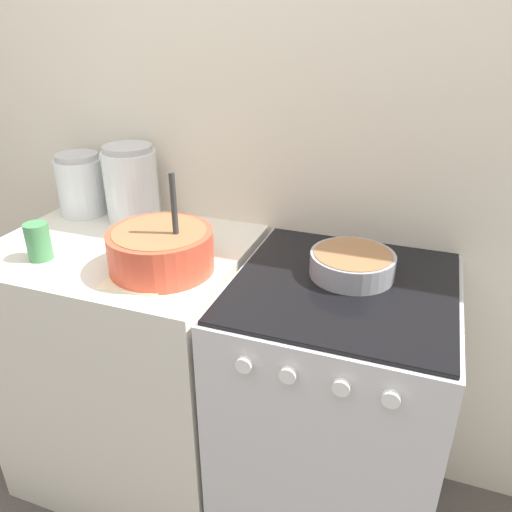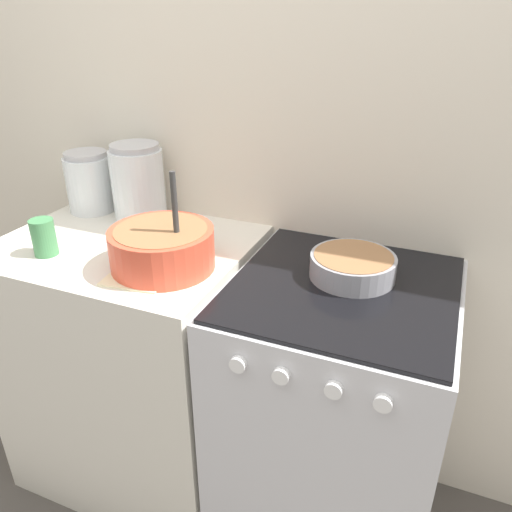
% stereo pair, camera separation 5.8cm
% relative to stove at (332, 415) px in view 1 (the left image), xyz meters
% --- Properties ---
extents(wall_back, '(4.57, 0.05, 2.40)m').
position_rel_stove_xyz_m(wall_back, '(-0.32, 0.33, 0.73)').
color(wall_back, beige).
rests_on(wall_back, ground_plane).
extents(countertop_cabinet, '(0.78, 0.62, 0.94)m').
position_rel_stove_xyz_m(countertop_cabinet, '(-0.71, 0.00, 0.00)').
color(countertop_cabinet, silver).
rests_on(countertop_cabinet, ground_plane).
extents(stove, '(0.61, 0.64, 0.94)m').
position_rel_stove_xyz_m(stove, '(0.00, 0.00, 0.00)').
color(stove, silver).
rests_on(stove, ground_plane).
extents(mixing_bowl, '(0.29, 0.29, 0.29)m').
position_rel_stove_xyz_m(mixing_bowl, '(-0.50, -0.09, 0.54)').
color(mixing_bowl, '#D84C33').
rests_on(mixing_bowl, countertop_cabinet).
extents(baking_pan, '(0.23, 0.23, 0.07)m').
position_rel_stove_xyz_m(baking_pan, '(0.01, 0.05, 0.50)').
color(baking_pan, gray).
rests_on(baking_pan, stove).
extents(storage_jar_left, '(0.16, 0.16, 0.22)m').
position_rel_stove_xyz_m(storage_jar_left, '(-0.98, 0.20, 0.56)').
color(storage_jar_left, silver).
rests_on(storage_jar_left, countertop_cabinet).
extents(storage_jar_middle, '(0.18, 0.18, 0.26)m').
position_rel_stove_xyz_m(storage_jar_middle, '(-0.77, 0.20, 0.58)').
color(storage_jar_middle, silver).
rests_on(storage_jar_middle, countertop_cabinet).
extents(tin_can, '(0.07, 0.07, 0.11)m').
position_rel_stove_xyz_m(tin_can, '(-0.87, -0.15, 0.52)').
color(tin_can, '#3F7F4C').
rests_on(tin_can, countertop_cabinet).
extents(recipe_page, '(0.20, 0.25, 0.01)m').
position_rel_stove_xyz_m(recipe_page, '(-0.54, -0.13, 0.47)').
color(recipe_page, beige).
rests_on(recipe_page, countertop_cabinet).
extents(measuring_spoon, '(0.12, 0.04, 0.04)m').
position_rel_stove_xyz_m(measuring_spoon, '(-0.42, -0.16, 0.48)').
color(measuring_spoon, white).
rests_on(measuring_spoon, countertop_cabinet).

